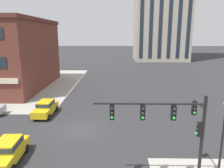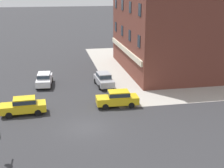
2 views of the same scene
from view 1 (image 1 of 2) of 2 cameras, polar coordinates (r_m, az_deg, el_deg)
The scene contains 5 objects.
ground_plane at distance 22.22m, azimuth -8.38°, elevation -11.81°, with size 320.00×320.00×0.00m, color #2D2D30.
traffic_signal_main at distance 14.05m, azimuth 16.67°, elevation -10.24°, with size 6.78×2.09×5.76m.
street_lamp_corner_near at distance 14.85m, azimuth 27.28°, elevation -11.56°, with size 0.36×0.36×5.53m.
car_main_northbound_near at distance 26.53m, azimuth -17.17°, elevation -5.95°, with size 2.00×4.46×1.68m.
car_main_southbound_far at distance 18.32m, azimuth -25.80°, elevation -15.51°, with size 2.07×4.49×1.68m.
Camera 1 is at (3.57, -19.87, 9.26)m, focal length 34.60 mm.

